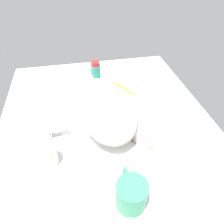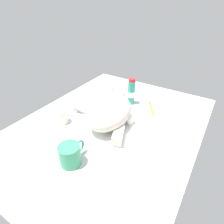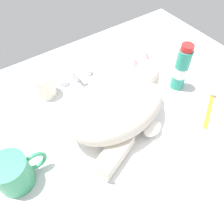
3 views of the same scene
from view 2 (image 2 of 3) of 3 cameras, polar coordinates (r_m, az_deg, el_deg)
The scene contains 8 objects.
ground_plane at distance 95.28cm, azimuth -0.71°, elevation -4.59°, with size 110.00×82.50×3.00cm, color silver.
sink_basin at distance 94.10cm, azimuth -0.72°, elevation -3.65°, with size 34.87×34.87×0.92cm, color white.
faucet at distance 104.19cm, azimuth -10.69°, elevation 1.07°, with size 11.83×9.47×5.95cm.
cat at distance 90.65cm, azimuth -0.38°, elevation 0.38°, with size 29.75×23.98×15.88cm.
coffee_mug at distance 74.75cm, azimuth -12.44°, elevation -12.41°, with size 12.38×8.29×8.53cm.
rinse_cup at distance 97.41cm, azimuth -15.12°, elevation -1.21°, with size 6.39×6.39×7.40cm.
toothpaste_bottle at distance 109.37cm, azimuth 5.83°, elevation 5.97°, with size 4.26×4.26×15.54cm.
toothbrush at distance 110.01cm, azimuth 11.70°, elevation 1.56°, with size 13.50×9.00×1.60cm.
Camera 2 is at (-63.43, -41.23, 56.44)cm, focal length 30.31 mm.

